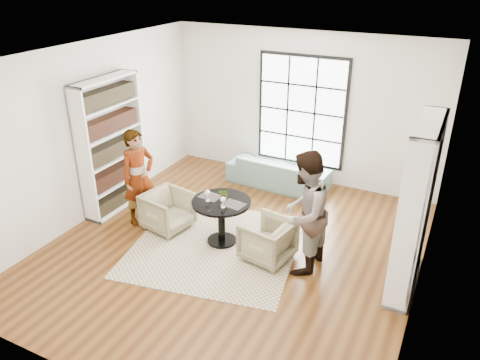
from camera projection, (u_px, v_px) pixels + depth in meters
The scene contains 16 objects.
ground at pixel (233, 248), 7.46m from camera, with size 6.00×6.00×0.00m, color brown.
room_shell at pixel (249, 164), 7.36m from camera, with size 6.00×6.01×6.00m.
rug at pixel (215, 245), 7.51m from camera, with size 2.54×2.54×0.01m, color #C1AE91.
pedestal_table at pixel (221, 213), 7.40m from camera, with size 0.94×0.94×0.75m.
sofa at pixel (278, 172), 9.42m from camera, with size 2.02×0.79×0.59m, color #759C9A.
armchair_left at pixel (168, 211), 7.88m from camera, with size 0.70×0.72×0.66m, color tan.
armchair_right at pixel (267, 240), 7.08m from camera, with size 0.69×0.71×0.65m, color tan.
person_left at pixel (139, 177), 7.89m from camera, with size 0.61×0.40×1.68m, color gray.
person_right at pixel (304, 213), 6.60m from camera, with size 0.90×0.70×1.85m, color gray.
placemat_left at pixel (210, 196), 7.44m from camera, with size 0.34×0.26×0.01m, color black.
placemat_right at pixel (233, 205), 7.20m from camera, with size 0.34×0.26×0.01m, color black.
cutlery_left at pixel (210, 196), 7.44m from camera, with size 0.14×0.22×0.01m, color #BBBBC0, non-canonical shape.
cutlery_right at pixel (233, 204), 7.20m from camera, with size 0.14×0.22×0.01m, color #BBBBC0, non-canonical shape.
wine_glass_left at pixel (208, 193), 7.25m from camera, with size 0.09×0.09×0.19m.
wine_glass_right at pixel (223, 200), 7.07m from camera, with size 0.08×0.08×0.18m.
flower_centerpiece at pixel (224, 195), 7.29m from camera, with size 0.17×0.15×0.19m, color gray.
Camera 1 is at (2.90, -5.57, 4.18)m, focal length 35.00 mm.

